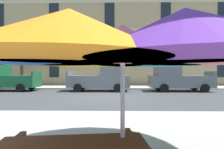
{
  "coord_description": "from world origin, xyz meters",
  "views": [
    {
      "loc": [
        0.68,
        -11.33,
        1.62
      ],
      "look_at": [
        0.39,
        3.2,
        1.4
      ],
      "focal_mm": 28.71,
      "sensor_mm": 36.0,
      "label": 1
    }
  ],
  "objects": [
    {
      "name": "ground_plane",
      "position": [
        0.0,
        0.0,
        0.0
      ],
      "size": [
        120.0,
        120.0,
        0.0
      ],
      "primitive_type": "plane",
      "color": "#424244"
    },
    {
      "name": "patio_umbrella",
      "position": [
        0.77,
        -9.0,
        1.95
      ],
      "size": [
        3.62,
        3.36,
        2.23
      ],
      "color": "silver",
      "rests_on": "ground"
    },
    {
      "name": "sidewalk_far",
      "position": [
        0.0,
        6.8,
        0.06
      ],
      "size": [
        56.0,
        3.6,
        0.12
      ],
      "primitive_type": "cube",
      "color": "#B2ADA3",
      "rests_on": "ground"
    },
    {
      "name": "street_tree_left",
      "position": [
        -9.28,
        7.42,
        3.85
      ],
      "size": [
        2.65,
        2.35,
        5.17
      ],
      "color": "#4C3823",
      "rests_on": "ground"
    },
    {
      "name": "pickup_gray",
      "position": [
        -0.49,
        3.7,
        1.03
      ],
      "size": [
        5.1,
        2.12,
        2.2
      ],
      "color": "slate",
      "rests_on": "ground"
    },
    {
      "name": "apartment_building",
      "position": [
        0.0,
        14.99,
        8.0
      ],
      "size": [
        44.34,
        12.08,
        16.0
      ],
      "color": "tan",
      "rests_on": "ground"
    },
    {
      "name": "pickup_gray_midblock",
      "position": [
        5.84,
        3.7,
        1.03
      ],
      "size": [
        5.1,
        2.12,
        2.2
      ],
      "color": "slate",
      "rests_on": "ground"
    },
    {
      "name": "pickup_green",
      "position": [
        -8.72,
        3.7,
        1.03
      ],
      "size": [
        5.1,
        2.12,
        2.2
      ],
      "color": "#195933",
      "rests_on": "ground"
    }
  ]
}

